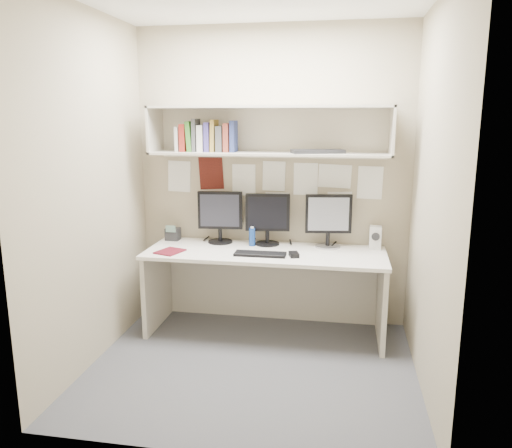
% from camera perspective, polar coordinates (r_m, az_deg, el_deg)
% --- Properties ---
extents(floor, '(2.40, 2.00, 0.01)m').
position_cam_1_polar(floor, '(3.86, -0.51, -16.13)').
color(floor, '#46464B').
rests_on(floor, ground).
extents(wall_back, '(2.40, 0.02, 2.60)m').
position_cam_1_polar(wall_back, '(4.42, 1.81, 5.25)').
color(wall_back, tan).
rests_on(wall_back, ground).
extents(wall_front, '(2.40, 0.02, 2.60)m').
position_cam_1_polar(wall_front, '(2.48, -4.74, -0.20)').
color(wall_front, tan).
rests_on(wall_front, ground).
extents(wall_left, '(0.02, 2.00, 2.60)m').
position_cam_1_polar(wall_left, '(3.85, -18.46, 3.60)').
color(wall_left, tan).
rests_on(wall_left, ground).
extents(wall_right, '(0.02, 2.00, 2.60)m').
position_cam_1_polar(wall_right, '(3.44, 19.55, 2.58)').
color(wall_right, tan).
rests_on(wall_right, ground).
extents(desk, '(2.00, 0.70, 0.73)m').
position_cam_1_polar(desk, '(4.30, 1.06, -7.76)').
color(desk, white).
rests_on(desk, floor).
extents(overhead_hutch, '(2.00, 0.38, 0.40)m').
position_cam_1_polar(overhead_hutch, '(4.25, 1.58, 10.66)').
color(overhead_hutch, beige).
rests_on(overhead_hutch, wall_back).
extents(pinned_papers, '(1.92, 0.01, 0.48)m').
position_cam_1_polar(pinned_papers, '(4.42, 1.80, 4.60)').
color(pinned_papers, white).
rests_on(pinned_papers, wall_back).
extents(monitor_left, '(0.40, 0.22, 0.46)m').
position_cam_1_polar(monitor_left, '(4.43, -4.12, 1.06)').
color(monitor_left, black).
rests_on(monitor_left, desk).
extents(monitor_center, '(0.39, 0.21, 0.45)m').
position_cam_1_polar(monitor_center, '(4.35, 1.33, 0.82)').
color(monitor_center, black).
rests_on(monitor_center, desk).
extents(monitor_right, '(0.39, 0.22, 0.46)m').
position_cam_1_polar(monitor_right, '(4.30, 8.28, 0.63)').
color(monitor_right, '#A5A5AA').
rests_on(monitor_right, desk).
extents(keyboard, '(0.42, 0.15, 0.02)m').
position_cam_1_polar(keyboard, '(4.05, 0.48, -3.45)').
color(keyboard, black).
rests_on(keyboard, desk).
extents(mouse, '(0.10, 0.13, 0.03)m').
position_cam_1_polar(mouse, '(4.02, 4.35, -3.50)').
color(mouse, black).
rests_on(mouse, desk).
extents(speaker, '(0.10, 0.11, 0.20)m').
position_cam_1_polar(speaker, '(4.35, 13.47, -1.50)').
color(speaker, silver).
rests_on(speaker, desk).
extents(blue_bottle, '(0.05, 0.05, 0.17)m').
position_cam_1_polar(blue_bottle, '(4.34, -0.44, -1.46)').
color(blue_bottle, navy).
rests_on(blue_bottle, desk).
extents(maroon_notebook, '(0.24, 0.27, 0.01)m').
position_cam_1_polar(maroon_notebook, '(4.21, -9.81, -3.11)').
color(maroon_notebook, '#580F1B').
rests_on(maroon_notebook, desk).
extents(desk_phone, '(0.12, 0.11, 0.15)m').
position_cam_1_polar(desk_phone, '(4.60, -9.48, -1.11)').
color(desk_phone, black).
rests_on(desk_phone, desk).
extents(book_stack, '(0.51, 0.17, 0.28)m').
position_cam_1_polar(book_stack, '(4.31, -5.64, 9.83)').
color(book_stack, beige).
rests_on(book_stack, overhead_hutch).
extents(hutch_tray, '(0.45, 0.29, 0.03)m').
position_cam_1_polar(hutch_tray, '(4.13, 7.08, 8.24)').
color(hutch_tray, black).
rests_on(hutch_tray, overhead_hutch).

